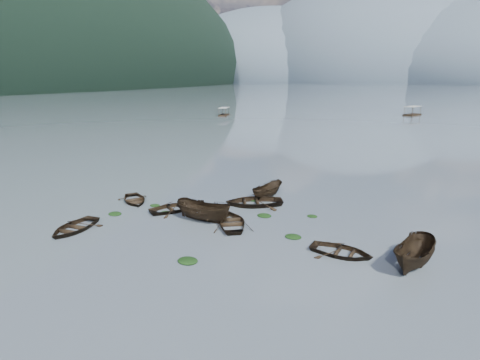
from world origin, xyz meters
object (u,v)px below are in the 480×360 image
(rowboat_0, at_px, (74,230))
(pontoon_centre, at_px, (412,115))
(pontoon_left, at_px, (224,116))
(rowboat_3, at_px, (232,225))

(rowboat_0, relative_size, pontoon_centre, 0.62)
(pontoon_left, distance_m, pontoon_centre, 56.52)
(rowboat_3, height_order, pontoon_centre, pontoon_centre)
(rowboat_3, bearing_deg, rowboat_0, -1.77)
(rowboat_0, distance_m, pontoon_centre, 108.57)
(pontoon_left, bearing_deg, pontoon_centre, 9.50)
(rowboat_0, height_order, pontoon_centre, pontoon_centre)
(rowboat_3, distance_m, pontoon_centre, 101.20)
(rowboat_0, relative_size, pontoon_left, 0.71)
(rowboat_0, height_order, rowboat_3, rowboat_3)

